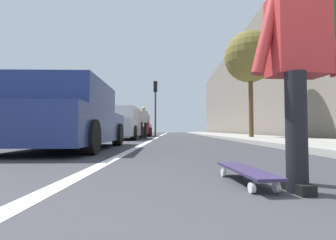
% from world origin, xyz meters
% --- Properties ---
extents(ground_plane, '(80.00, 80.00, 0.00)m').
position_xyz_m(ground_plane, '(10.00, 0.00, 0.00)').
color(ground_plane, '#38383D').
extents(lane_stripe_white, '(52.00, 0.16, 0.01)m').
position_xyz_m(lane_stripe_white, '(20.00, 1.25, 0.00)').
color(lane_stripe_white, silver).
rests_on(lane_stripe_white, ground).
extents(sidewalk_curb, '(52.00, 3.20, 0.12)m').
position_xyz_m(sidewalk_curb, '(18.00, -3.62, 0.06)').
color(sidewalk_curb, '#9E9B93').
rests_on(sidewalk_curb, ground).
extents(building_facade, '(40.00, 1.20, 8.55)m').
position_xyz_m(building_facade, '(22.00, -6.10, 4.27)').
color(building_facade, slate).
rests_on(building_facade, ground).
extents(skateboard, '(0.86, 0.29, 0.11)m').
position_xyz_m(skateboard, '(1.45, -0.19, 0.09)').
color(skateboard, white).
rests_on(skateboard, ground).
extents(skater_person, '(0.48, 0.72, 1.64)m').
position_xyz_m(skater_person, '(1.30, -0.53, 0.94)').
color(skater_person, black).
rests_on(skater_person, ground).
extents(parked_car_near, '(4.24, 2.11, 1.46)m').
position_xyz_m(parked_car_near, '(4.92, 2.72, 0.70)').
color(parked_car_near, navy).
rests_on(parked_car_near, ground).
extents(parked_car_mid, '(4.24, 1.88, 1.47)m').
position_xyz_m(parked_car_mid, '(11.21, 2.82, 0.70)').
color(parked_car_mid, '#B7B7BC').
rests_on(parked_car_mid, ground).
extents(parked_car_far, '(4.39, 2.01, 1.48)m').
position_xyz_m(parked_car_far, '(16.89, 2.79, 0.71)').
color(parked_car_far, maroon).
rests_on(parked_car_far, ground).
extents(traffic_light, '(0.33, 0.28, 4.15)m').
position_xyz_m(traffic_light, '(18.31, 1.65, 2.87)').
color(traffic_light, '#2D2D2D').
rests_on(traffic_light, ground).
extents(street_tree_mid, '(2.35, 2.35, 4.99)m').
position_xyz_m(street_tree_mid, '(10.85, -3.22, 3.79)').
color(street_tree_mid, brown).
rests_on(street_tree_mid, ground).
extents(pedestrian_distant, '(0.45, 0.71, 1.62)m').
position_xyz_m(pedestrian_distant, '(12.13, 1.84, 0.93)').
color(pedestrian_distant, black).
rests_on(pedestrian_distant, ground).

